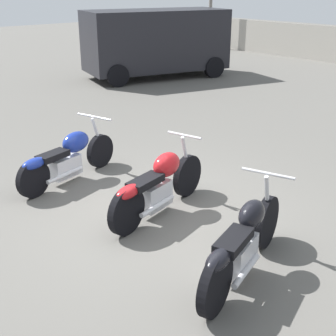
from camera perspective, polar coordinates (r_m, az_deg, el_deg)
The scene contains 5 objects.
ground_plane at distance 6.64m, azimuth -1.71°, elevation -5.77°, with size 60.00×60.00×0.00m, color #5B5954.
motorcycle_slot_0 at distance 7.75m, azimuth -12.17°, elevation 1.26°, with size 0.88×2.05×0.96m.
motorcycle_slot_1 at distance 6.50m, azimuth -1.21°, elevation -2.07°, with size 0.75×2.05×1.01m.
motorcycle_slot_2 at distance 5.19m, azimuth 9.11°, elevation -9.09°, with size 0.91×2.06×1.02m.
parked_van at distance 16.23m, azimuth -1.48°, elevation 15.27°, with size 3.09×5.03×2.21m.
Camera 1 is at (4.57, -3.71, 3.07)m, focal length 50.00 mm.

